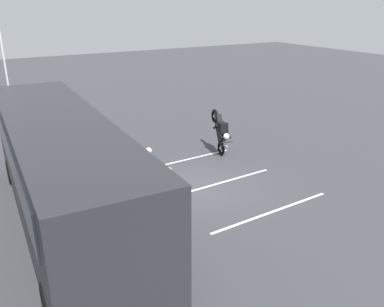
{
  "coord_description": "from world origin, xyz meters",
  "views": [
    {
      "loc": [
        -11.15,
        6.44,
        6.22
      ],
      "look_at": [
        0.44,
        -0.47,
        1.1
      ],
      "focal_mm": 37.69,
      "sensor_mm": 36.0,
      "label": 1
    }
  ],
  "objects_px": {
    "spectator_far_left": "(169,188)",
    "flagpole": "(8,85)",
    "parked_motorcycle_silver": "(138,202)",
    "tour_bus": "(62,173)",
    "stunt_motorcycle": "(221,131)",
    "spectator_left": "(156,179)",
    "spectator_centre": "(149,167)"
  },
  "relations": [
    {
      "from": "spectator_far_left",
      "to": "flagpole",
      "type": "bearing_deg",
      "value": 19.16
    },
    {
      "from": "parked_motorcycle_silver",
      "to": "tour_bus",
      "type": "bearing_deg",
      "value": 71.34
    },
    {
      "from": "flagpole",
      "to": "spectator_far_left",
      "type": "bearing_deg",
      "value": -160.84
    },
    {
      "from": "stunt_motorcycle",
      "to": "flagpole",
      "type": "distance_m",
      "value": 9.14
    },
    {
      "from": "stunt_motorcycle",
      "to": "spectator_far_left",
      "type": "bearing_deg",
      "value": 129.95
    },
    {
      "from": "tour_bus",
      "to": "spectator_far_left",
      "type": "distance_m",
      "value": 3.11
    },
    {
      "from": "spectator_left",
      "to": "flagpole",
      "type": "bearing_deg",
      "value": 20.37
    },
    {
      "from": "spectator_centre",
      "to": "spectator_left",
      "type": "bearing_deg",
      "value": 166.81
    },
    {
      "from": "parked_motorcycle_silver",
      "to": "stunt_motorcycle",
      "type": "height_order",
      "value": "stunt_motorcycle"
    },
    {
      "from": "tour_bus",
      "to": "spectator_centre",
      "type": "xyz_separation_m",
      "value": [
        0.49,
        -2.93,
        -0.63
      ]
    },
    {
      "from": "stunt_motorcycle",
      "to": "flagpole",
      "type": "relative_size",
      "value": 0.33
    },
    {
      "from": "spectator_left",
      "to": "parked_motorcycle_silver",
      "type": "bearing_deg",
      "value": 105.4
    },
    {
      "from": "spectator_far_left",
      "to": "parked_motorcycle_silver",
      "type": "height_order",
      "value": "spectator_far_left"
    },
    {
      "from": "tour_bus",
      "to": "parked_motorcycle_silver",
      "type": "distance_m",
      "value": 2.4
    },
    {
      "from": "spectator_left",
      "to": "flagpole",
      "type": "relative_size",
      "value": 0.28
    },
    {
      "from": "parked_motorcycle_silver",
      "to": "flagpole",
      "type": "bearing_deg",
      "value": 15.31
    },
    {
      "from": "spectator_far_left",
      "to": "stunt_motorcycle",
      "type": "height_order",
      "value": "stunt_motorcycle"
    },
    {
      "from": "spectator_far_left",
      "to": "spectator_left",
      "type": "distance_m",
      "value": 0.75
    },
    {
      "from": "parked_motorcycle_silver",
      "to": "flagpole",
      "type": "xyz_separation_m",
      "value": [
        8.12,
        2.22,
        2.45
      ]
    },
    {
      "from": "tour_bus",
      "to": "parked_motorcycle_silver",
      "type": "bearing_deg",
      "value": -108.66
    },
    {
      "from": "parked_motorcycle_silver",
      "to": "stunt_motorcycle",
      "type": "relative_size",
      "value": 1.04
    },
    {
      "from": "tour_bus",
      "to": "spectator_centre",
      "type": "height_order",
      "value": "tour_bus"
    },
    {
      "from": "spectator_left",
      "to": "flagpole",
      "type": "xyz_separation_m",
      "value": [
        7.92,
        2.94,
        1.93
      ]
    },
    {
      "from": "parked_motorcycle_silver",
      "to": "flagpole",
      "type": "height_order",
      "value": "flagpole"
    },
    {
      "from": "spectator_far_left",
      "to": "flagpole",
      "type": "height_order",
      "value": "flagpole"
    },
    {
      "from": "tour_bus",
      "to": "spectator_far_left",
      "type": "xyz_separation_m",
      "value": [
        -1.22,
        -2.78,
        -0.67
      ]
    },
    {
      "from": "spectator_far_left",
      "to": "spectator_centre",
      "type": "distance_m",
      "value": 1.72
    },
    {
      "from": "tour_bus",
      "to": "spectator_far_left",
      "type": "relative_size",
      "value": 6.67
    },
    {
      "from": "spectator_left",
      "to": "stunt_motorcycle",
      "type": "xyz_separation_m",
      "value": [
        2.96,
        -4.5,
        0.07
      ]
    },
    {
      "from": "spectator_far_left",
      "to": "stunt_motorcycle",
      "type": "bearing_deg",
      "value": -50.05
    },
    {
      "from": "tour_bus",
      "to": "flagpole",
      "type": "xyz_separation_m",
      "value": [
        7.45,
        0.24,
        1.29
      ]
    },
    {
      "from": "spectator_far_left",
      "to": "flagpole",
      "type": "distance_m",
      "value": 9.38
    }
  ]
}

